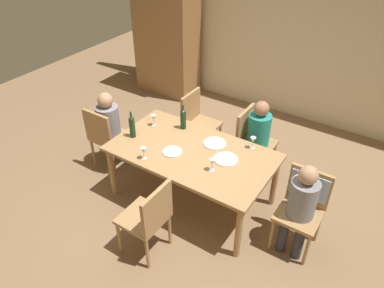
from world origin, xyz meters
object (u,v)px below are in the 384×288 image
Objects in this scene: chair_right_end at (305,198)px; handbag at (223,153)px; armoire_cabinet at (166,34)px; wine_glass_centre at (153,118)px; wine_bottle_tall_green at (132,126)px; person_woman_host at (301,204)px; dinner_plate_guest_left at (226,159)px; dinner_plate_guest_right at (215,143)px; chair_far_right at (252,138)px; wine_glass_near_left at (253,140)px; chair_left_end at (105,135)px; dining_table at (192,156)px; wine_glass_far at (212,162)px; wine_bottle_dark_red at (183,118)px; person_man_bearded at (110,124)px; chair_far_left at (197,119)px; wine_glass_near_right at (143,151)px; dinner_plate_host at (172,152)px; chair_near at (149,216)px; person_man_guest at (260,134)px.

chair_right_end is 1.68m from handbag.
wine_glass_centre is (1.33, -2.09, -0.25)m from armoire_cabinet.
armoire_cabinet is 6.35× the size of wine_bottle_tall_green.
person_woman_host is 0.93m from dinner_plate_guest_left.
chair_far_right is at bearing 73.52° from dinner_plate_guest_right.
chair_right_end is 6.17× the size of wine_glass_near_left.
chair_left_end is at bearing 1.33° from person_woman_host.
dining_table is 5.51× the size of wine_bottle_tall_green.
wine_glass_centre is (-2.04, 0.07, 0.26)m from chair_right_end.
chair_far_right is (1.66, 1.01, 0.00)m from chair_left_end.
armoire_cabinet is 2.00× the size of person_woman_host.
wine_glass_far reaches higher than dinner_plate_guest_left.
dinner_plate_guest_left and dinner_plate_guest_right have the same top height.
wine_bottle_dark_red reaches higher than chair_right_end.
wine_bottle_tall_green reaches higher than wine_glass_centre.
wine_bottle_dark_red is at bearing -49.00° from armoire_cabinet.
armoire_cabinet is 4.04m from chair_right_end.
wine_glass_centre reaches higher than dining_table.
wine_glass_centre is at bearing 15.66° from person_man_bearded.
armoire_cabinet reaches higher than wine_bottle_dark_red.
armoire_cabinet is at bearing 145.19° from handbag.
chair_far_left is 6.17× the size of wine_glass_near_right.
chair_far_left reaches higher than dinner_plate_host.
dinner_plate_guest_right is at bearing 116.72° from wine_glass_far.
chair_near reaches higher than wine_glass_far.
chair_far_left is (0.81, 1.01, 0.00)m from chair_left_end.
person_man_bearded is at bearing 56.25° from chair_near.
person_man_guest reaches higher than dinner_plate_guest_right.
wine_bottle_tall_green is at bearing -16.61° from person_man_bearded.
dinner_plate_guest_left is at bearing -112.36° from wine_glass_near_left.
wine_bottle_dark_red is 1.47× the size of dinner_plate_host.
handbag is at bearing 94.71° from dining_table.
wine_bottle_tall_green is (1.28, -2.43, -0.20)m from armoire_cabinet.
person_man_bearded reaches higher than handbag.
armoire_cabinet reaches higher than dining_table.
chair_right_end is at bearing 2.12° from person_man_bearded.
wine_glass_centre is 1.00× the size of wine_glass_far.
dinner_plate_guest_right is at bearing -7.02° from chair_right_end.
person_woman_host is 0.98× the size of person_man_bearded.
dinner_plate_host is (1.15, -0.17, 0.11)m from person_man_bearded.
dinner_plate_host is at bearing 176.76° from wine_glass_far.
person_woman_host is 0.99m from wine_glass_far.
person_man_guest is 1.63m from wine_bottle_tall_green.
wine_glass_far is at bearing 8.74° from person_woman_host.
dinner_plate_guest_left is (0.40, 0.07, 0.08)m from dining_table.
chair_left_end is 0.84× the size of person_man_guest.
wine_glass_far is (0.37, -0.17, 0.18)m from dining_table.
wine_glass_centre is 1.13m from dinner_plate_guest_left.
dinner_plate_host is at bearing -69.73° from wine_bottle_dark_red.
wine_bottle_dark_red is at bearing 170.88° from dinner_plate_guest_right.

